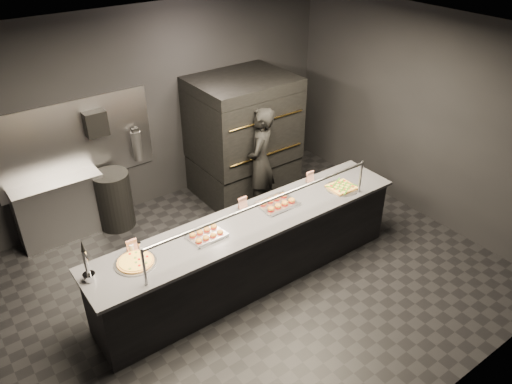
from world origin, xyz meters
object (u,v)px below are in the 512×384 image
(service_counter, at_px, (252,250))
(slider_tray_a, at_px, (206,235))
(towel_dispenser, at_px, (95,123))
(beer_tap, at_px, (87,269))
(fire_extinguisher, at_px, (137,145))
(round_pizza, at_px, (136,262))
(worker, at_px, (260,162))
(square_pizza, at_px, (342,187))
(pizza_oven, at_px, (243,136))
(slider_tray_b, at_px, (278,203))
(trash_bin, at_px, (114,200))
(prep_shelf, at_px, (62,210))

(service_counter, height_order, slider_tray_a, service_counter)
(towel_dispenser, height_order, beer_tap, towel_dispenser)
(fire_extinguisher, distance_m, round_pizza, 2.58)
(towel_dispenser, xyz_separation_m, slider_tray_a, (0.30, -2.35, -0.61))
(towel_dispenser, distance_m, worker, 2.37)
(square_pizza, bearing_deg, pizza_oven, 95.08)
(slider_tray_b, bearing_deg, round_pizza, -179.65)
(round_pizza, bearing_deg, trash_bin, 75.30)
(beer_tap, height_order, round_pizza, beer_tap)
(beer_tap, bearing_deg, slider_tray_a, -2.90)
(towel_dispenser, distance_m, slider_tray_b, 2.74)
(fire_extinguisher, bearing_deg, pizza_oven, -17.89)
(fire_extinguisher, relative_size, slider_tray_b, 1.00)
(towel_dispenser, bearing_deg, service_counter, -69.37)
(service_counter, relative_size, trash_bin, 4.76)
(service_counter, height_order, square_pizza, service_counter)
(pizza_oven, bearing_deg, round_pizza, -145.37)
(square_pizza, bearing_deg, trash_bin, 135.05)
(round_pizza, bearing_deg, pizza_oven, 34.63)
(slider_tray_b, bearing_deg, fire_extinguisher, 109.20)
(service_counter, xyz_separation_m, beer_tap, (-1.93, 0.10, 0.59))
(fire_extinguisher, distance_m, slider_tray_a, 2.38)
(round_pizza, relative_size, square_pizza, 1.06)
(service_counter, bearing_deg, slider_tray_a, 176.51)
(slider_tray_a, xyz_separation_m, square_pizza, (1.98, -0.15, -0.01))
(round_pizza, xyz_separation_m, slider_tray_a, (0.85, -0.03, 0.01))
(pizza_oven, height_order, towel_dispenser, pizza_oven)
(round_pizza, height_order, trash_bin, round_pizza)
(beer_tap, bearing_deg, worker, 20.74)
(slider_tray_a, height_order, trash_bin, slider_tray_a)
(prep_shelf, relative_size, square_pizza, 2.83)
(service_counter, height_order, pizza_oven, pizza_oven)
(towel_dispenser, height_order, round_pizza, towel_dispenser)
(fire_extinguisher, bearing_deg, trash_bin, -156.92)
(fire_extinguisher, xyz_separation_m, trash_bin, (-0.55, -0.23, -0.63))
(beer_tap, distance_m, round_pizza, 0.50)
(beer_tap, xyz_separation_m, trash_bin, (1.03, 2.06, -0.63))
(beer_tap, height_order, trash_bin, beer_tap)
(beer_tap, bearing_deg, trash_bin, 63.43)
(slider_tray_b, relative_size, square_pizza, 1.19)
(pizza_oven, height_order, beer_tap, pizza_oven)
(prep_shelf, bearing_deg, towel_dispenser, 5.71)
(trash_bin, bearing_deg, round_pizza, -104.70)
(square_pizza, height_order, worker, worker)
(towel_dispenser, bearing_deg, square_pizza, -47.64)
(pizza_oven, xyz_separation_m, slider_tray_a, (-1.80, -1.86, -0.02))
(slider_tray_a, distance_m, slider_tray_b, 1.06)
(service_counter, distance_m, round_pizza, 1.53)
(pizza_oven, height_order, round_pizza, pizza_oven)
(pizza_oven, height_order, fire_extinguisher, pizza_oven)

